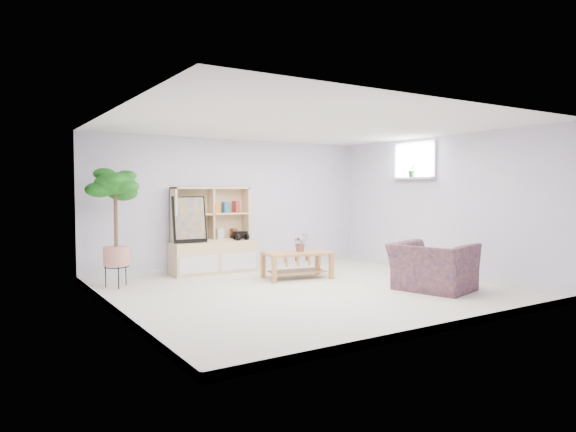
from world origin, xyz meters
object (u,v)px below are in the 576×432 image
coffee_table (297,265)px  floor_tree (116,228)px  armchair (433,263)px  storage_unit (213,230)px

coffee_table → floor_tree: bearing=173.4°
floor_tree → armchair: floor_tree is taller
storage_unit → armchair: bearing=-56.8°
storage_unit → armchair: storage_unit is taller
coffee_table → floor_tree: floor_tree is taller
floor_tree → armchair: 4.74m
coffee_table → storage_unit: bearing=137.3°
storage_unit → coffee_table: 1.65m
storage_unit → coffee_table: size_ratio=1.40×
floor_tree → armchair: size_ratio=1.68×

